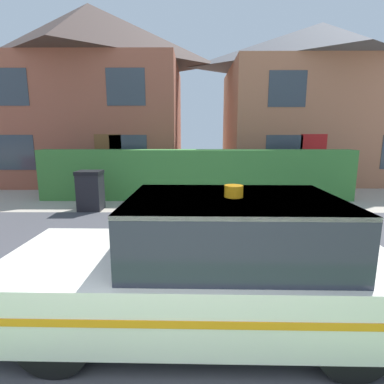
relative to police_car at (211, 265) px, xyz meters
The scene contains 6 objects.
road_strip 2.06m from the police_car, 104.52° to the left, with size 28.00×5.93×0.01m, color #424247.
garden_hedge 6.59m from the police_car, 90.89° to the left, with size 10.05×0.65×1.61m, color #3D7F38.
police_car is the anchor object (origin of this frame).
house_left 12.40m from the police_car, 113.29° to the left, with size 8.05×5.95×7.60m.
house_right 12.92m from the police_car, 64.14° to the left, with size 8.48×5.85×6.94m.
wheelie_bin 6.01m from the police_car, 120.84° to the left, with size 0.67×0.60×1.11m.
Camera 1 is at (0.30, -0.68, 2.12)m, focal length 28.00 mm.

